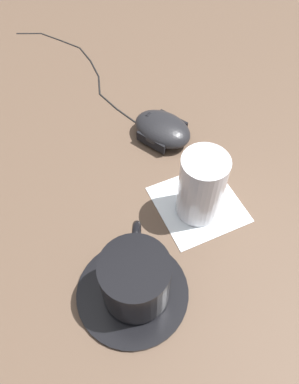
% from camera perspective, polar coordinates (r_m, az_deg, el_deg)
% --- Properties ---
extents(ground_plane, '(3.00, 3.00, 0.00)m').
position_cam_1_polar(ground_plane, '(0.53, 5.66, -4.42)').
color(ground_plane, brown).
extents(saucer, '(0.14, 0.14, 0.01)m').
position_cam_1_polar(saucer, '(0.47, -2.60, -14.93)').
color(saucer, black).
rests_on(saucer, ground).
extents(coffee_cup, '(0.10, 0.09, 0.07)m').
position_cam_1_polar(coffee_cup, '(0.44, -2.17, -12.84)').
color(coffee_cup, black).
rests_on(coffee_cup, saucer).
extents(computer_mouse, '(0.11, 0.09, 0.04)m').
position_cam_1_polar(computer_mouse, '(0.61, 1.97, 9.58)').
color(computer_mouse, black).
rests_on(computer_mouse, ground).
extents(mouse_cable, '(0.37, 0.08, 0.00)m').
position_cam_1_polar(mouse_cable, '(0.78, -10.43, 18.49)').
color(mouse_cable, black).
rests_on(mouse_cable, ground).
extents(napkin_under_glass, '(0.14, 0.14, 0.00)m').
position_cam_1_polar(napkin_under_glass, '(0.54, 7.43, -1.83)').
color(napkin_under_glass, white).
rests_on(napkin_under_glass, ground).
extents(drinking_glass, '(0.06, 0.06, 0.10)m').
position_cam_1_polar(drinking_glass, '(0.49, 7.91, 0.81)').
color(drinking_glass, silver).
rests_on(drinking_glass, napkin_under_glass).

